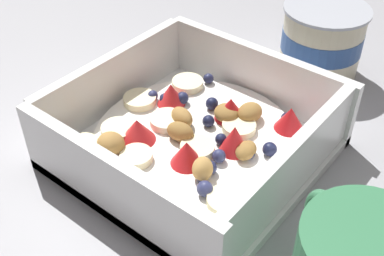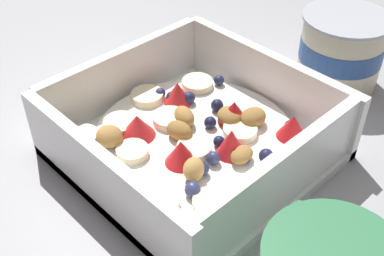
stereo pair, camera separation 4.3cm
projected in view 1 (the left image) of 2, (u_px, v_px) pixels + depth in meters
ground_plane at (199, 152)px, 0.45m from camera, size 2.40×2.40×0.00m
fruit_bowl at (192, 136)px, 0.44m from camera, size 0.21×0.21×0.07m
spoon at (326, 233)px, 0.38m from camera, size 0.06×0.17×0.01m
yogurt_cup at (322, 41)px, 0.53m from camera, size 0.09×0.09×0.08m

